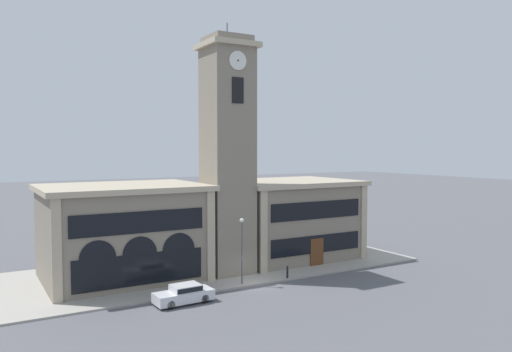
{
  "coord_description": "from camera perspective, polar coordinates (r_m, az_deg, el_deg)",
  "views": [
    {
      "loc": [
        -20.15,
        -34.82,
        11.25
      ],
      "look_at": [
        1.81,
        2.84,
        8.84
      ],
      "focal_mm": 35.0,
      "sensor_mm": 36.0,
      "label": 1
    }
  ],
  "objects": [
    {
      "name": "parked_car_near",
      "position": [
        37.58,
        -8.2,
        -13.16
      ],
      "size": [
        4.35,
        1.94,
        1.36
      ],
      "rotation": [
        0.0,
        0.0,
        3.18
      ],
      "color": "silver",
      "rests_on": "ground_plane"
    },
    {
      "name": "bollard",
      "position": [
        43.56,
        3.61,
        -10.91
      ],
      "size": [
        0.18,
        0.18,
        1.06
      ],
      "color": "black",
      "rests_on": "sidewalk_kerb"
    },
    {
      "name": "town_hall_left_wing",
      "position": [
        44.6,
        -14.99,
        -6.18
      ],
      "size": [
        13.53,
        10.43,
        8.15
      ],
      "color": "gray",
      "rests_on": "ground_plane"
    },
    {
      "name": "sidewalk_kerb",
      "position": [
        48.0,
        -4.62,
        -10.32
      ],
      "size": [
        38.12,
        14.57,
        0.15
      ],
      "color": "#A39E93",
      "rests_on": "ground_plane"
    },
    {
      "name": "street_lamp",
      "position": [
        41.05,
        -1.62,
        -7.38
      ],
      "size": [
        0.36,
        0.36,
        5.42
      ],
      "color": "#4C4C51",
      "rests_on": "sidewalk_kerb"
    },
    {
      "name": "town_hall_right_wing",
      "position": [
        51.75,
        3.69,
        -4.88
      ],
      "size": [
        13.2,
        10.43,
        7.98
      ],
      "color": "gray",
      "rests_on": "ground_plane"
    },
    {
      "name": "ground_plane",
      "position": [
        41.77,
        -0.19,
        -12.46
      ],
      "size": [
        300.0,
        300.0,
        0.0
      ],
      "primitive_type": "plane",
      "color": "#56565B"
    },
    {
      "name": "clock_tower",
      "position": [
        44.43,
        -3.27,
        2.29
      ],
      "size": [
        4.56,
        4.56,
        22.26
      ],
      "color": "gray",
      "rests_on": "ground_plane"
    }
  ]
}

